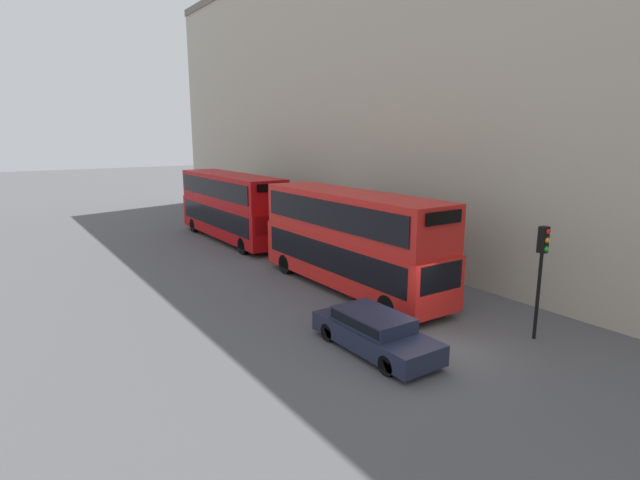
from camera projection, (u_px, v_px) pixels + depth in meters
ground_plane at (433, 347)px, 16.76m from camera, size 200.00×200.00×0.00m
building_facade at (578, 59)px, 18.55m from camera, size 1.10×80.00×18.87m
bus_leading at (350, 237)px, 22.55m from camera, size 2.59×11.01×4.49m
bus_second_in_queue at (231, 204)px, 33.15m from camera, size 2.59×11.45×4.43m
car_dark_sedan at (374, 331)px, 16.39m from camera, size 1.81×4.77×1.30m
traffic_light at (542, 259)px, 16.88m from camera, size 0.30×0.36×4.00m
pedestrian at (257, 224)px, 34.99m from camera, size 0.36×0.36×1.77m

